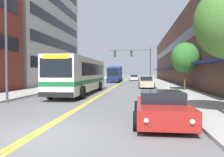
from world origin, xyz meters
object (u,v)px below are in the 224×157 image
object	(u,v)px
car_navy_parked_left_near	(95,80)
street_lamp_left_near	(9,19)
car_red_parked_right_foreground	(162,108)
city_bus	(81,74)
car_silver_moving_lead	(134,78)
fire_hydrant	(168,88)
box_truck	(115,74)
car_beige_parked_right_mid	(146,83)
street_tree_right_mid	(185,58)
traffic_signal_mast	(135,58)

from	to	relation	value
car_navy_parked_left_near	street_lamp_left_near	distance (m)	24.74
street_lamp_left_near	car_red_parked_right_foreground	bearing A→B (deg)	-26.19
city_bus	car_navy_parked_left_near	world-z (taller)	city_bus
car_navy_parked_left_near	car_silver_moving_lead	distance (m)	15.96
city_bus	fire_hydrant	xyz separation A→B (m)	(8.01, -0.23, -1.26)
city_bus	box_truck	size ratio (longest dim) A/B	1.65
car_silver_moving_lead	fire_hydrant	xyz separation A→B (m)	(3.68, -32.41, -0.08)
car_beige_parked_right_mid	fire_hydrant	bearing A→B (deg)	-79.41
city_bus	car_beige_parked_right_mid	xyz separation A→B (m)	(6.39, 8.45, -1.16)
car_navy_parked_left_near	car_beige_parked_right_mid	distance (m)	12.64
box_truck	car_beige_parked_right_mid	bearing A→B (deg)	-69.67
car_silver_moving_lead	fire_hydrant	bearing A→B (deg)	-83.53
city_bus	car_navy_parked_left_near	distance (m)	17.84
box_truck	fire_hydrant	size ratio (longest dim) A/B	8.68
car_navy_parked_left_near	car_silver_moving_lead	world-z (taller)	car_silver_moving_lead
car_navy_parked_left_near	box_truck	distance (m)	7.05
car_navy_parked_left_near	car_beige_parked_right_mid	size ratio (longest dim) A/B	0.88
car_red_parked_right_foreground	car_beige_parked_right_mid	world-z (taller)	car_beige_parked_right_mid
car_beige_parked_right_mid	box_truck	bearing A→B (deg)	110.33
car_silver_moving_lead	box_truck	size ratio (longest dim) A/B	0.59
car_beige_parked_right_mid	city_bus	bearing A→B (deg)	-127.09
car_silver_moving_lead	box_truck	world-z (taller)	box_truck
car_beige_parked_right_mid	street_tree_right_mid	size ratio (longest dim) A/B	0.98
box_truck	traffic_signal_mast	size ratio (longest dim) A/B	1.10
box_truck	car_navy_parked_left_near	bearing A→B (deg)	-114.70
car_red_parked_right_foreground	street_lamp_left_near	size ratio (longest dim) A/B	0.46
box_truck	street_tree_right_mid	xyz separation A→B (m)	(9.63, -20.16, 1.89)
car_navy_parked_left_near	traffic_signal_mast	bearing A→B (deg)	-18.09
car_red_parked_right_foreground	box_truck	xyz separation A→B (m)	(-5.69, 35.18, 1.06)
car_beige_parked_right_mid	car_navy_parked_left_near	bearing A→B (deg)	133.31
traffic_signal_mast	fire_hydrant	world-z (taller)	traffic_signal_mast
traffic_signal_mast	street_tree_right_mid	world-z (taller)	traffic_signal_mast
city_bus	street_tree_right_mid	size ratio (longest dim) A/B	2.46
car_red_parked_right_foreground	street_tree_right_mid	size ratio (longest dim) A/B	0.87
city_bus	car_silver_moving_lead	size ratio (longest dim) A/B	2.78
traffic_signal_mast	street_lamp_left_near	distance (m)	23.32
car_beige_parked_right_mid	box_truck	world-z (taller)	box_truck
car_silver_moving_lead	street_tree_right_mid	bearing A→B (deg)	-78.18
fire_hydrant	box_truck	bearing A→B (deg)	106.94
car_silver_moving_lead	street_lamp_left_near	world-z (taller)	street_lamp_left_near
car_red_parked_right_foreground	car_silver_moving_lead	world-z (taller)	car_silver_moving_lead
car_beige_parked_right_mid	fire_hydrant	size ratio (longest dim) A/B	5.69
street_tree_right_mid	fire_hydrant	xyz separation A→B (m)	(-2.26, -4.06, -2.98)
street_tree_right_mid	fire_hydrant	bearing A→B (deg)	-119.06
car_silver_moving_lead	car_beige_parked_right_mid	bearing A→B (deg)	-85.06
car_beige_parked_right_mid	car_silver_moving_lead	distance (m)	23.81
street_tree_right_mid	traffic_signal_mast	bearing A→B (deg)	115.23
city_bus	street_lamp_left_near	distance (m)	8.12
fire_hydrant	street_lamp_left_near	bearing A→B (deg)	-149.91
car_silver_moving_lead	car_navy_parked_left_near	bearing A→B (deg)	-114.49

